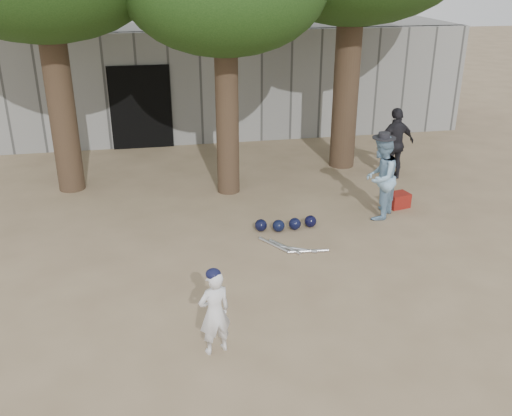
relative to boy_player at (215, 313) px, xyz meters
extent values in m
plane|color=#937C5E|center=(0.38, 1.34, -0.59)|extent=(70.00, 70.00, 0.00)
imported|color=white|center=(0.00, 0.00, 0.00)|extent=(0.49, 0.40, 1.18)
imported|color=#85ADCD|center=(3.66, 3.61, 0.24)|extent=(0.99, 1.02, 1.65)
imported|color=black|center=(4.85, 5.63, 0.24)|extent=(1.04, 0.61, 1.66)
cube|color=maroon|center=(4.28, 4.00, -0.44)|extent=(0.48, 0.40, 0.30)
cube|color=gray|center=(0.38, 9.34, 0.91)|extent=(16.00, 0.35, 3.00)
cube|color=black|center=(-0.82, 9.14, 0.51)|extent=(1.60, 0.08, 2.20)
cube|color=slate|center=(0.38, 11.84, 0.91)|extent=(16.00, 5.00, 3.00)
sphere|color=black|center=(1.28, 3.42, -0.47)|extent=(0.23, 0.23, 0.23)
sphere|color=black|center=(1.60, 3.33, -0.47)|extent=(0.23, 0.23, 0.23)
sphere|color=black|center=(1.92, 3.36, -0.47)|extent=(0.23, 0.23, 0.23)
sphere|color=black|center=(2.24, 3.41, -0.47)|extent=(0.23, 0.23, 0.23)
cylinder|color=silver|center=(1.38, 2.76, -0.56)|extent=(0.43, 0.64, 0.06)
cylinder|color=silver|center=(1.56, 2.64, -0.56)|extent=(0.45, 0.63, 0.06)
cylinder|color=silver|center=(1.74, 2.52, -0.56)|extent=(0.66, 0.39, 0.06)
cylinder|color=silver|center=(1.92, 2.40, -0.56)|extent=(0.72, 0.12, 0.06)
cylinder|color=brown|center=(-2.42, 6.34, 2.16)|extent=(0.56, 0.56, 5.50)
cylinder|color=brown|center=(0.98, 5.54, 1.91)|extent=(0.48, 0.48, 5.00)
cylinder|color=brown|center=(3.98, 6.74, 2.31)|extent=(0.60, 0.60, 5.80)
camera|label=1|loc=(-0.63, -6.05, 4.06)|focal=40.00mm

